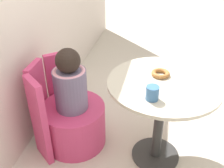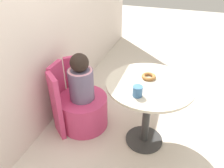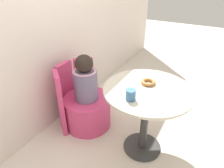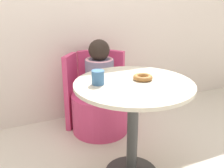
{
  "view_description": "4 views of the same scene",
  "coord_description": "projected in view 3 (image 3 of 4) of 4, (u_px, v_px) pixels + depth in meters",
  "views": [
    {
      "loc": [
        -1.56,
        0.01,
        1.69
      ],
      "look_at": [
        0.12,
        0.37,
        0.62
      ],
      "focal_mm": 42.0,
      "sensor_mm": 36.0,
      "label": 1
    },
    {
      "loc": [
        -1.64,
        -0.22,
        1.8
      ],
      "look_at": [
        0.08,
        0.36,
        0.63
      ],
      "focal_mm": 35.0,
      "sensor_mm": 36.0,
      "label": 2
    },
    {
      "loc": [
        -1.43,
        -0.48,
        1.66
      ],
      "look_at": [
        0.14,
        0.39,
        0.62
      ],
      "focal_mm": 32.0,
      "sensor_mm": 36.0,
      "label": 3
    },
    {
      "loc": [
        -0.75,
        -1.46,
        1.31
      ],
      "look_at": [
        0.05,
        0.34,
        0.6
      ],
      "focal_mm": 42.0,
      "sensor_mm": 36.0,
      "label": 4
    }
  ],
  "objects": [
    {
      "name": "back_wall",
      "position": [
        41.0,
        22.0,
        1.99
      ],
      "size": [
        6.0,
        0.06,
        2.4
      ],
      "color": "silver",
      "rests_on": "ground_plane"
    },
    {
      "name": "donut",
      "position": [
        148.0,
        82.0,
        1.84
      ],
      "size": [
        0.13,
        0.13,
        0.03
      ],
      "color": "#9E6633",
      "rests_on": "round_table"
    },
    {
      "name": "booth_backrest",
      "position": [
        71.0,
        93.0,
        2.38
      ],
      "size": [
        0.64,
        0.24,
        0.75
      ],
      "color": "#D13D70",
      "rests_on": "ground_plane"
    },
    {
      "name": "tub_chair",
      "position": [
        88.0,
        111.0,
        2.38
      ],
      "size": [
        0.54,
        0.54,
        0.38
      ],
      "color": "#D13D70",
      "rests_on": "ground_plane"
    },
    {
      "name": "child_figure",
      "position": [
        85.0,
        80.0,
        2.16
      ],
      "size": [
        0.27,
        0.27,
        0.53
      ],
      "color": "slate",
      "rests_on": "tub_chair"
    },
    {
      "name": "ground_plane",
      "position": [
        138.0,
        150.0,
        2.11
      ],
      "size": [
        12.0,
        12.0,
        0.0
      ],
      "primitive_type": "plane",
      "color": "beige"
    },
    {
      "name": "round_table",
      "position": [
        146.0,
        104.0,
        1.86
      ],
      "size": [
        0.81,
        0.81,
        0.73
      ],
      "color": "#333333",
      "rests_on": "ground_plane"
    },
    {
      "name": "cup",
      "position": [
        131.0,
        95.0,
        1.61
      ],
      "size": [
        0.08,
        0.08,
        0.09
      ],
      "color": "#386699",
      "rests_on": "round_table"
    }
  ]
}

